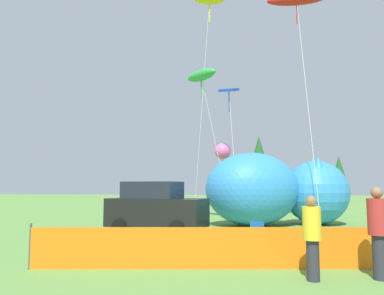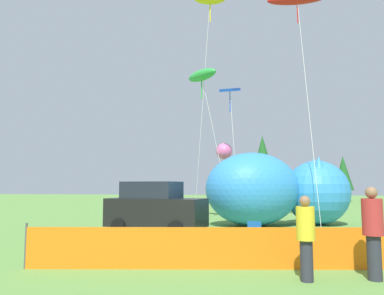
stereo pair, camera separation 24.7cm
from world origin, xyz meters
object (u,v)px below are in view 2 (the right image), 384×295
object	(u,v)px
kite_yellow_hero	(210,0)
kite_green_fish	(202,76)
inflatable_cat	(274,192)
kite_blue_box	(230,92)
folding_chair	(253,233)
parked_car	(155,208)
kite_pink_octopus	(224,151)
spectator_in_yellow_shirt	(306,234)
spectator_in_grey_shirt	(373,229)

from	to	relation	value
kite_yellow_hero	kite_green_fish	size ratio (longest dim) A/B	1.50
inflatable_cat	kite_blue_box	bearing A→B (deg)	106.80
inflatable_cat	kite_green_fish	bearing A→B (deg)	145.65
folding_chair	kite_yellow_hero	bearing A→B (deg)	-138.76
inflatable_cat	kite_green_fish	world-z (taller)	kite_green_fish
inflatable_cat	kite_yellow_hero	size ratio (longest dim) A/B	0.59
parked_car	kite_yellow_hero	world-z (taller)	kite_yellow_hero
kite_yellow_hero	kite_pink_octopus	bearing A→B (deg)	85.50
kite_yellow_hero	kite_pink_octopus	xyz separation A→B (m)	(0.36, 4.52, -7.80)
folding_chair	kite_yellow_hero	distance (m)	13.85
inflatable_cat	kite_pink_octopus	size ratio (longest dim) A/B	1.60
parked_car	inflatable_cat	bearing A→B (deg)	47.02
parked_car	kite_blue_box	distance (m)	9.52
inflatable_cat	spectator_in_yellow_shirt	xyz separation A→B (m)	(0.04, -10.41, -0.67)
spectator_in_grey_shirt	spectator_in_yellow_shirt	bearing A→B (deg)	-167.50
kite_blue_box	spectator_in_grey_shirt	bearing A→B (deg)	-74.67
spectator_in_grey_shirt	kite_green_fish	distance (m)	13.93
spectator_in_yellow_shirt	kite_yellow_hero	world-z (taller)	kite_yellow_hero
kite_yellow_hero	kite_green_fish	world-z (taller)	kite_yellow_hero
spectator_in_grey_shirt	kite_pink_octopus	world-z (taller)	kite_pink_octopus
inflatable_cat	kite_yellow_hero	xyz separation A→B (m)	(-3.11, 0.77, 10.25)
inflatable_cat	folding_chair	bearing A→B (deg)	-117.09
spectator_in_yellow_shirt	kite_yellow_hero	xyz separation A→B (m)	(-3.15, 11.17, 10.92)
folding_chair	kite_pink_octopus	xyz separation A→B (m)	(-1.72, 12.17, 3.57)
parked_car	kite_pink_octopus	distance (m)	9.52
parked_car	kite_green_fish	size ratio (longest dim) A/B	0.51
folding_chair	kite_pink_octopus	size ratio (longest dim) A/B	0.18
kite_pink_octopus	inflatable_cat	bearing A→B (deg)	-62.51
kite_yellow_hero	kite_blue_box	distance (m)	5.17
kite_green_fish	inflatable_cat	bearing A→B (deg)	-15.74
parked_car	kite_pink_octopus	size ratio (longest dim) A/B	0.92
inflatable_cat	kite_pink_octopus	xyz separation A→B (m)	(-2.75, 5.29, 2.45)
folding_chair	kite_pink_octopus	distance (m)	12.80
kite_green_fish	kite_blue_box	world-z (taller)	kite_green_fish
kite_yellow_hero	spectator_in_grey_shirt	bearing A→B (deg)	-67.43
spectator_in_grey_shirt	inflatable_cat	bearing A→B (deg)	97.95
kite_pink_octopus	kite_blue_box	size ratio (longest dim) A/B	0.60
kite_pink_octopus	kite_blue_box	xyz separation A→B (m)	(0.54, -2.17, 3.27)
kite_yellow_hero	kite_green_fish	bearing A→B (deg)	153.42
folding_chair	spectator_in_grey_shirt	xyz separation A→B (m)	(2.44, -3.22, 0.54)
parked_car	inflatable_cat	distance (m)	6.05
kite_green_fish	kite_pink_octopus	bearing A→B (deg)	78.68
kite_green_fish	folding_chair	bearing A→B (deg)	-71.92
parked_car	folding_chair	xyz separation A→B (m)	(3.89, -3.41, -0.52)
folding_chair	kite_green_fish	bearing A→B (deg)	-135.89
kite_yellow_hero	parked_car	bearing A→B (deg)	-113.18
folding_chair	kite_green_fish	xyz separation A→B (m)	(-2.58, 7.90, 7.27)
spectator_in_yellow_shirt	kite_pink_octopus	distance (m)	16.24
spectator_in_grey_shirt	kite_yellow_hero	distance (m)	15.99
spectator_in_grey_shirt	kite_blue_box	bearing A→B (deg)	105.33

